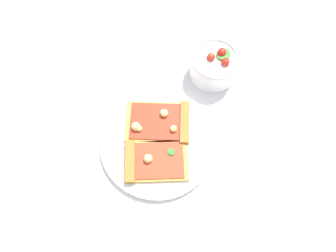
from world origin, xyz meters
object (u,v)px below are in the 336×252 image
object	(u,v)px
plate	(157,144)
pizza_slice_near	(161,122)
pizza_slice_far	(152,161)
paper_napkin	(99,62)
salad_bowl	(214,65)

from	to	relation	value
plate	pizza_slice_near	xyz separation A→B (m)	(0.04, 0.02, 0.01)
pizza_slice_far	pizza_slice_near	bearing A→B (deg)	18.75
pizza_slice_near	pizza_slice_far	xyz separation A→B (m)	(-0.08, -0.03, -0.00)
pizza_slice_near	paper_napkin	size ratio (longest dim) A/B	1.13
plate	pizza_slice_far	distance (m)	0.04
plate	pizza_slice_near	bearing A→B (deg)	18.83
salad_bowl	pizza_slice_far	bearing A→B (deg)	179.30
pizza_slice_near	paper_napkin	world-z (taller)	pizza_slice_near
pizza_slice_near	pizza_slice_far	world-z (taller)	same
salad_bowl	paper_napkin	distance (m)	0.28
plate	salad_bowl	bearing A→B (deg)	-4.24
pizza_slice_far	salad_bowl	world-z (taller)	salad_bowl
pizza_slice_near	salad_bowl	distance (m)	0.18
pizza_slice_far	paper_napkin	size ratio (longest dim) A/B	1.06
plate	salad_bowl	distance (m)	0.23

